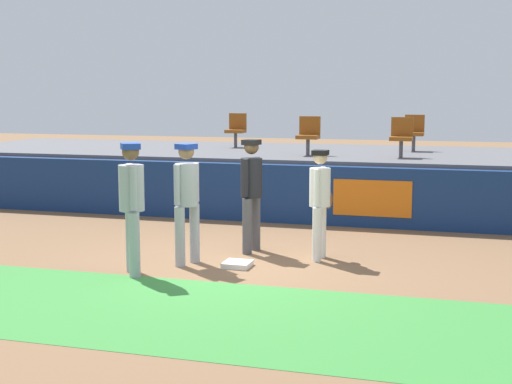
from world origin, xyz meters
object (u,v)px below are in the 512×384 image
seat_back_left (236,128)px  seat_front_right (402,135)px  player_runner_visitor (187,195)px  player_coach_visitor (132,199)px  player_fielder_home (320,197)px  player_umpire (251,187)px  first_base (237,264)px  seat_back_right (414,131)px  seat_front_center (309,133)px

seat_back_left → seat_front_right: (4.20, -1.80, 0.00)m
player_runner_visitor → player_coach_visitor: 0.95m
player_fielder_home → player_coach_visitor: 2.92m
player_umpire → player_fielder_home: bearing=89.2°
player_runner_visitor → player_coach_visitor: player_coach_visitor is taller
player_coach_visitor → seat_front_right: (3.25, 6.05, 0.62)m
first_base → player_runner_visitor: size_ratio=0.22×
seat_back_right → seat_back_left: same height
first_base → seat_front_center: bearing=90.4°
player_umpire → seat_front_center: size_ratio=2.19×
first_base → player_umpire: size_ratio=0.22×
player_umpire → seat_back_right: seat_back_right is taller
player_coach_visitor → player_umpire: size_ratio=1.02×
player_fielder_home → seat_front_right: size_ratio=2.04×
player_coach_visitor → seat_front_center: bearing=134.8°
player_umpire → seat_back_left: size_ratio=2.19×
first_base → seat_front_right: seat_front_right is taller
seat_back_right → seat_front_right: 1.81m
player_coach_visitor → player_runner_visitor: bearing=113.1°
first_base → seat_front_right: 5.82m
player_runner_visitor → player_umpire: player_umpire is taller
player_umpire → seat_back_right: (2.18, 5.98, 0.65)m
player_runner_visitor → seat_front_right: (2.73, 5.27, 0.65)m
player_coach_visitor → player_umpire: player_coach_visitor is taller
player_coach_visitor → player_umpire: 2.23m
seat_back_right → seat_front_center: (-2.12, -1.80, 0.00)m
player_fielder_home → player_runner_visitor: (-1.86, -0.89, 0.07)m
player_umpire → seat_back_left: bearing=-151.3°
player_coach_visitor → seat_front_right: seat_front_right is taller
player_runner_visitor → seat_back_left: size_ratio=2.19×
seat_back_left → first_base: bearing=-72.2°
player_fielder_home → seat_front_center: (-1.12, 4.38, 0.73)m
player_coach_visitor → seat_front_right: 6.90m
player_umpire → seat_front_center: (0.06, 4.18, 0.65)m
player_fielder_home → seat_back_right: 6.30m
player_fielder_home → seat_back_left: 7.06m
seat_front_center → seat_front_right: (1.98, -0.00, -0.00)m
seat_back_left → seat_front_right: bearing=-23.2°
player_coach_visitor → seat_back_right: 8.58m
player_coach_visitor → player_umpire: bearing=113.7°
player_coach_visitor → seat_back_left: (-0.95, 7.85, 0.62)m
player_runner_visitor → player_coach_visitor: bearing=-12.6°
player_umpire → seat_front_center: bearing=-172.0°
player_fielder_home → seat_front_center: 4.58m
player_runner_visitor → seat_front_right: size_ratio=2.19×
seat_front_right → seat_back_left: bearing=156.8°
player_coach_visitor → seat_back_left: seat_back_left is taller
player_runner_visitor → seat_front_right: 5.97m
player_umpire → first_base: bearing=13.6°
seat_back_left → player_runner_visitor: bearing=-78.2°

